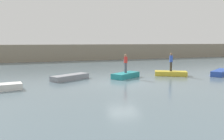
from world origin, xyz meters
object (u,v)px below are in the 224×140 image
object	(u,v)px
rowboat_teal	(126,75)
rowboat_blue	(221,73)
rowboat_yellow	(171,73)
rowboat_grey	(70,77)
person_red_shirt	(126,62)
person_blue_shirt	(171,61)

from	to	relation	value
rowboat_teal	rowboat_blue	world-z (taller)	rowboat_blue
rowboat_teal	rowboat_yellow	distance (m)	4.75
rowboat_grey	rowboat_blue	world-z (taller)	rowboat_blue
rowboat_grey	rowboat_teal	xyz separation A→B (m)	(4.95, -0.81, 0.02)
rowboat_grey	rowboat_yellow	size ratio (longest dim) A/B	1.18
rowboat_blue	person_red_shirt	world-z (taller)	person_red_shirt
rowboat_blue	person_blue_shirt	size ratio (longest dim) A/B	2.10
rowboat_blue	rowboat_yellow	bearing A→B (deg)	131.05
person_blue_shirt	person_red_shirt	world-z (taller)	person_blue_shirt
rowboat_teal	rowboat_grey	bearing A→B (deg)	140.10
rowboat_teal	rowboat_blue	xyz separation A→B (m)	(9.60, -1.67, 0.01)
rowboat_yellow	rowboat_grey	bearing A→B (deg)	-154.74
rowboat_grey	person_blue_shirt	size ratio (longest dim) A/B	2.01
rowboat_grey	person_red_shirt	world-z (taller)	person_red_shirt
rowboat_teal	rowboat_blue	size ratio (longest dim) A/B	0.78
person_blue_shirt	rowboat_yellow	bearing A→B (deg)	180.00
rowboat_grey	rowboat_yellow	distance (m)	9.75
rowboat_yellow	person_blue_shirt	distance (m)	1.22
rowboat_teal	rowboat_yellow	bearing A→B (deg)	-33.12
rowboat_teal	rowboat_blue	bearing A→B (deg)	-40.48
rowboat_teal	person_red_shirt	bearing A→B (deg)	149.41
rowboat_teal	person_blue_shirt	size ratio (longest dim) A/B	1.64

